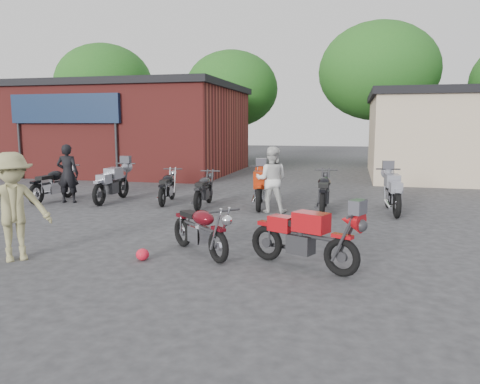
% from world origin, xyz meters
% --- Properties ---
extents(ground, '(90.00, 90.00, 0.00)m').
position_xyz_m(ground, '(0.00, 0.00, 0.00)').
color(ground, '#2D2D30').
extents(brick_building, '(12.00, 8.00, 4.00)m').
position_xyz_m(brick_building, '(-9.00, 14.00, 2.00)').
color(brick_building, maroon).
rests_on(brick_building, ground).
extents(tree_0, '(6.56, 6.56, 8.20)m').
position_xyz_m(tree_0, '(-14.00, 22.00, 4.10)').
color(tree_0, '#164C14').
rests_on(tree_0, ground).
extents(tree_1, '(5.92, 5.92, 7.40)m').
position_xyz_m(tree_1, '(-5.00, 22.00, 3.70)').
color(tree_1, '#164C14').
rests_on(tree_1, ground).
extents(tree_2, '(7.04, 7.04, 8.80)m').
position_xyz_m(tree_2, '(4.00, 22.00, 4.40)').
color(tree_2, '#164C14').
rests_on(tree_2, ground).
extents(vintage_motorcycle, '(1.76, 1.67, 1.06)m').
position_xyz_m(vintage_motorcycle, '(0.10, 0.32, 0.53)').
color(vintage_motorcycle, '#530A12').
rests_on(vintage_motorcycle, ground).
extents(sportbike, '(2.05, 1.41, 1.14)m').
position_xyz_m(sportbike, '(2.01, -0.05, 0.57)').
color(sportbike, red).
rests_on(sportbike, ground).
extents(helmet, '(0.28, 0.28, 0.21)m').
position_xyz_m(helmet, '(-0.77, -0.26, 0.11)').
color(helmet, red).
rests_on(helmet, ground).
extents(person_dark, '(0.72, 0.55, 1.77)m').
position_xyz_m(person_dark, '(-5.59, 4.83, 0.88)').
color(person_dark, black).
rests_on(person_dark, ground).
extents(person_light, '(0.89, 0.71, 1.77)m').
position_xyz_m(person_light, '(0.62, 4.73, 0.88)').
color(person_light, silver).
rests_on(person_light, ground).
extents(person_tan, '(1.35, 1.35, 1.88)m').
position_xyz_m(person_tan, '(-2.91, -0.76, 0.94)').
color(person_tan, '#948D5B').
rests_on(person_tan, ground).
extents(row_bike_0, '(0.75, 2.06, 1.18)m').
position_xyz_m(row_bike_0, '(-6.21, 4.98, 0.59)').
color(row_bike_0, black).
rests_on(row_bike_0, ground).
extents(row_bike_1, '(0.77, 2.15, 1.24)m').
position_xyz_m(row_bike_1, '(-4.40, 5.32, 0.62)').
color(row_bike_1, gray).
rests_on(row_bike_1, ground).
extents(row_bike_2, '(0.92, 1.93, 1.07)m').
position_xyz_m(row_bike_2, '(-2.67, 5.48, 0.54)').
color(row_bike_2, black).
rests_on(row_bike_2, ground).
extents(row_bike_3, '(0.75, 1.90, 1.08)m').
position_xyz_m(row_bike_3, '(-1.40, 5.10, 0.54)').
color(row_bike_3, black).
rests_on(row_bike_3, ground).
extents(row_bike_4, '(1.02, 2.19, 1.22)m').
position_xyz_m(row_bike_4, '(0.17, 5.45, 0.61)').
color(row_bike_4, red).
rests_on(row_bike_4, ground).
extents(row_bike_5, '(0.71, 2.06, 1.19)m').
position_xyz_m(row_bike_5, '(1.99, 5.17, 0.59)').
color(row_bike_5, black).
rests_on(row_bike_5, ground).
extents(row_bike_6, '(0.85, 2.15, 1.22)m').
position_xyz_m(row_bike_6, '(3.78, 5.46, 0.61)').
color(row_bike_6, gray).
rests_on(row_bike_6, ground).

